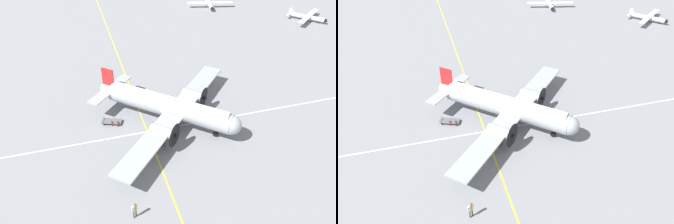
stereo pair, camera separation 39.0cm
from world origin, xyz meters
The scene contains 10 objects.
ground_plane centered at (0.00, 0.00, 0.00)m, with size 300.00×300.00×0.00m, color slate.
apron_line_eastwest centered at (0.00, 2.90, 0.00)m, with size 120.00×0.16×0.01m.
apron_line_northsouth centered at (-1.16, 0.00, 0.00)m, with size 0.16×120.00×0.01m.
airliner_main centered at (-0.25, -0.27, 2.38)m, with size 19.70×19.47×5.33m.
crew_foreground centered at (-12.58, 6.72, 1.10)m, with size 0.37×0.56×1.80m.
suitcase_near_door centered at (1.33, 6.69, 0.23)m, with size 0.41×0.16×0.49m.
suitcase_upright_spare centered at (1.05, 6.04, 0.25)m, with size 0.48×0.19×0.54m.
baggage_cart centered at (1.70, 6.67, 0.28)m, with size 1.93×2.59×0.56m.
light_aircraft_distant centered at (40.43, -22.02, 0.84)m, with size 7.98×10.55×2.03m.
light_aircraft_taxiing centered at (26.00, -38.47, 0.85)m, with size 8.21×9.29×2.08m.
Camera 2 is at (-31.07, 8.71, 24.29)m, focal length 35.00 mm.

